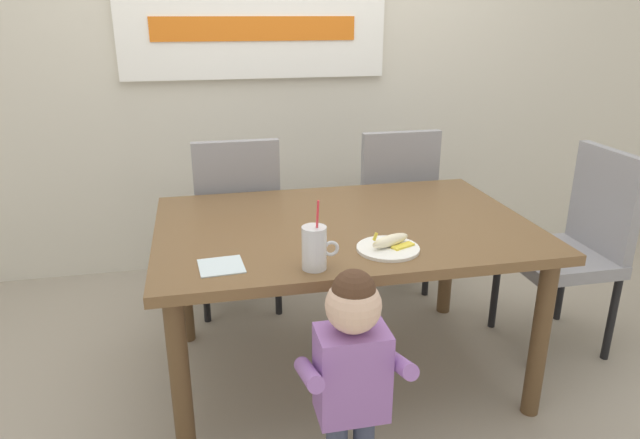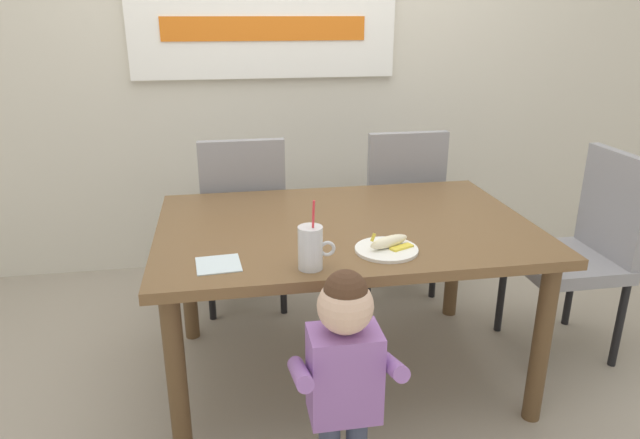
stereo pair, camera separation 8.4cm
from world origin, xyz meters
TOP-DOWN VIEW (x-y plane):
  - ground_plane at (0.00, 0.00)m, footprint 24.00×24.00m
  - back_wall at (-0.00, 1.39)m, footprint 6.40×0.17m
  - dining_table at (0.00, 0.00)m, footprint 1.52×1.02m
  - dining_chair_left at (-0.39, 0.70)m, footprint 0.44×0.45m
  - dining_chair_right at (0.47, 0.74)m, footprint 0.44×0.44m
  - dining_chair_far at (1.13, 0.03)m, footprint 0.44×0.44m
  - toddler_standing at (-0.15, -0.70)m, footprint 0.33×0.24m
  - milk_cup at (-0.21, -0.41)m, footprint 0.13×0.08m
  - snack_plate at (0.09, -0.31)m, footprint 0.23×0.23m
  - peeled_banana at (0.10, -0.30)m, footprint 0.18×0.13m
  - paper_napkin at (-0.52, -0.33)m, footprint 0.16×0.16m

SIDE VIEW (x-z plane):
  - ground_plane at x=0.00m, z-range 0.00..0.00m
  - toddler_standing at x=-0.15m, z-range 0.11..0.95m
  - dining_chair_left at x=-0.39m, z-range 0.06..1.02m
  - dining_chair_right at x=0.47m, z-range 0.06..1.02m
  - dining_chair_far at x=1.13m, z-range 0.06..1.02m
  - dining_table at x=0.00m, z-range 0.28..1.00m
  - paper_napkin at x=-0.52m, z-range 0.72..0.73m
  - snack_plate at x=0.09m, z-range 0.72..0.73m
  - peeled_banana at x=0.10m, z-range 0.72..0.79m
  - milk_cup at x=-0.21m, z-range 0.66..0.91m
  - back_wall at x=0.00m, z-range 0.00..2.90m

